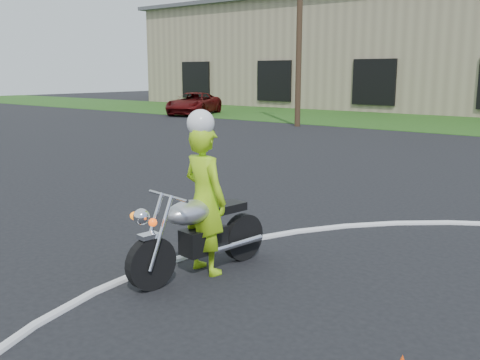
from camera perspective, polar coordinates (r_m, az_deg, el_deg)
The scene contains 4 objects.
primary_motorcycle at distance 7.07m, azimuth -4.52°, elevation -5.64°, with size 0.82×2.23×1.18m.
rider_primary_grp at distance 7.05m, azimuth -3.79°, elevation -1.64°, with size 0.78×0.57×2.18m.
pickup_grp at distance 34.29m, azimuth -4.94°, elevation 8.13°, with size 3.99×5.47×1.38m.
warehouse at distance 45.04m, azimuth 16.23°, elevation 12.92°, with size 41.00×17.00×8.30m.
Camera 1 is at (-0.76, -1.59, 2.64)m, focal length 40.00 mm.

